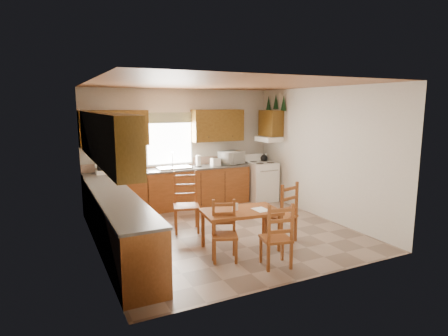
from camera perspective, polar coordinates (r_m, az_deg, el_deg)
name	(u,v)px	position (r m, az deg, el deg)	size (l,w,h in m)	color
floor	(224,231)	(7.10, -0.02, -9.65)	(4.50, 4.50, 0.00)	#816B5A
ceiling	(224,84)	(6.71, -0.02, 12.67)	(4.50, 4.50, 0.00)	brown
wall_left	(94,170)	(6.13, -19.23, -0.24)	(4.50, 4.50, 0.00)	beige
wall_right	(321,153)	(8.02, 14.58, 2.20)	(4.50, 4.50, 0.00)	beige
wall_back	(182,148)	(8.83, -6.49, 3.11)	(4.50, 4.50, 0.00)	beige
wall_front	(301,183)	(4.89, 11.72, -2.31)	(4.50, 4.50, 0.00)	beige
lower_cab_back	(171,190)	(8.58, -8.05, -3.28)	(3.75, 0.60, 0.88)	brown
lower_cab_left	(118,226)	(6.25, -15.83, -8.50)	(0.60, 3.60, 0.88)	brown
counter_back	(171,170)	(8.49, -8.12, -0.25)	(3.75, 0.63, 0.04)	#504A46
counter_left	(117,198)	(6.12, -16.03, -4.40)	(0.63, 3.60, 0.04)	#504A46
backsplash	(167,163)	(8.75, -8.73, 0.75)	(3.75, 0.01, 0.18)	#9E7A64
upper_cab_back_left	(114,128)	(8.23, -16.39, 5.84)	(1.41, 0.33, 0.75)	brown
upper_cab_back_right	(218,125)	(8.97, -0.96, 6.51)	(1.25, 0.33, 0.75)	brown
upper_cab_left	(105,137)	(5.95, -17.74, 4.46)	(0.33, 3.60, 0.75)	brown
upper_cab_stove	(271,123)	(9.18, 7.15, 6.79)	(0.33, 0.62, 0.62)	brown
range_hood	(269,139)	(9.18, 6.84, 4.42)	(0.44, 0.62, 0.12)	white
window_frame	(169,140)	(8.69, -8.31, 4.29)	(1.13, 0.02, 1.18)	white
window_pane	(170,140)	(8.68, -8.30, 4.29)	(1.05, 0.01, 1.10)	white
window_valance	(169,118)	(8.63, -8.33, 7.58)	(1.19, 0.01, 0.24)	#455B34
sink_basin	(174,168)	(8.51, -7.65, 0.05)	(0.75, 0.45, 0.04)	silver
pine_decal_a	(284,103)	(8.98, 9.06, 9.75)	(0.22, 0.22, 0.36)	#133417
pine_decal_b	(276,101)	(9.24, 7.90, 10.02)	(0.22, 0.22, 0.36)	#133417
pine_decal_c	(269,103)	(9.51, 6.80, 9.79)	(0.22, 0.22, 0.36)	#133417
stove	(262,182)	(9.29, 5.76, -2.07)	(0.63, 0.65, 0.93)	white
coffeemaker	(101,167)	(8.16, -18.30, 0.22)	(0.19, 0.22, 0.32)	white
paper_towel	(198,161)	(8.67, -3.93, 1.06)	(0.12, 0.12, 0.27)	white
toaster	(216,162)	(8.83, -1.29, 0.94)	(0.22, 0.14, 0.18)	white
microwave	(231,158)	(9.04, 1.15, 1.58)	(0.53, 0.38, 0.32)	white
dining_table	(241,230)	(6.19, 2.54, -9.37)	(1.23, 0.70, 0.66)	brown
chair_near_left	(276,234)	(5.57, 7.92, -9.96)	(0.41, 0.39, 0.97)	brown
chair_near_right	(281,212)	(6.56, 8.67, -6.62)	(0.44, 0.42, 1.04)	brown
chair_far_left	(186,202)	(7.01, -5.77, -5.25)	(0.46, 0.44, 1.10)	brown
chair_far_right	(225,232)	(5.73, 0.09, -9.66)	(0.38, 0.36, 0.90)	brown
table_paper	(261,210)	(6.15, 5.63, -6.32)	(0.22, 0.29, 0.00)	white
table_card	(235,207)	(6.05, 1.71, -5.93)	(0.09, 0.02, 0.13)	white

